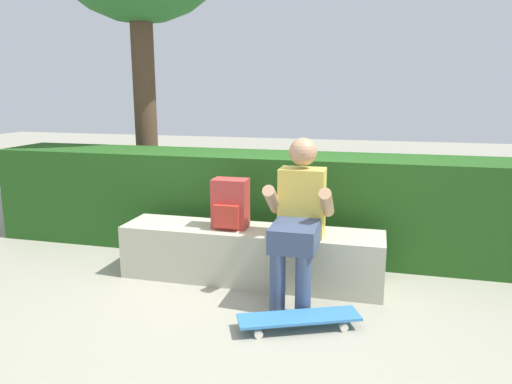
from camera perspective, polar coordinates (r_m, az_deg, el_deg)
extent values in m
plane|color=gray|center=(3.62, -2.46, -12.97)|extent=(24.00, 24.00, 0.00)
cube|color=#B2B399|center=(3.92, -0.65, -7.47)|extent=(2.12, 0.46, 0.44)
cube|color=gold|center=(3.64, 5.52, -1.22)|extent=(0.34, 0.22, 0.52)
sphere|color=tan|center=(3.57, 5.64, 4.81)|extent=(0.21, 0.21, 0.21)
cube|color=#384766|center=(3.39, 4.64, -5.28)|extent=(0.32, 0.40, 0.17)
cylinder|color=#384766|center=(3.37, 2.57, -10.85)|extent=(0.11, 0.11, 0.44)
cylinder|color=#384766|center=(3.34, 5.66, -11.11)|extent=(0.11, 0.11, 0.44)
cylinder|color=tan|center=(3.53, 1.97, -0.92)|extent=(0.09, 0.33, 0.27)
cylinder|color=tan|center=(3.47, 8.44, -1.28)|extent=(0.09, 0.33, 0.27)
cube|color=teal|center=(3.22, 5.16, -14.69)|extent=(0.81, 0.50, 0.02)
cylinder|color=silver|center=(3.39, 9.57, -14.46)|extent=(0.06, 0.05, 0.05)
cylinder|color=silver|center=(3.26, 10.44, -15.60)|extent=(0.06, 0.05, 0.05)
cylinder|color=silver|center=(3.26, -0.14, -15.36)|extent=(0.06, 0.05, 0.05)
cylinder|color=silver|center=(3.13, 0.30, -16.61)|extent=(0.06, 0.05, 0.05)
cube|color=#B23833|center=(3.85, -3.07, -1.37)|extent=(0.28, 0.18, 0.40)
cube|color=#B73125|center=(3.76, -3.58, -2.95)|extent=(0.20, 0.05, 0.18)
cube|color=#22511A|center=(4.55, 5.09, -1.46)|extent=(6.11, 0.70, 0.94)
cylinder|color=#473323|center=(5.74, -13.18, 11.47)|extent=(0.26, 0.26, 3.00)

